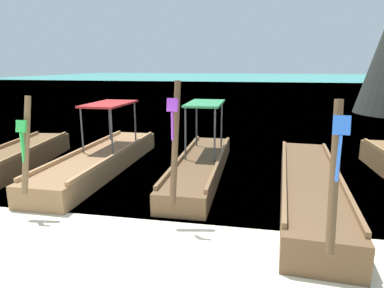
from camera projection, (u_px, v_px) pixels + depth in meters
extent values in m
plane|color=#2DB29E|center=(250.00, 81.00, 64.22)|extent=(120.00, 120.00, 0.00)
cube|color=brown|center=(16.00, 159.00, 10.22)|extent=(1.74, 5.20, 0.59)
cube|color=brown|center=(32.00, 149.00, 10.11)|extent=(0.66, 4.67, 0.10)
cube|color=olive|center=(101.00, 161.00, 10.09)|extent=(1.39, 6.15, 0.54)
cube|color=#AF7F52|center=(81.00, 150.00, 10.14)|extent=(0.16, 5.65, 0.10)
cube|color=#AF7F52|center=(120.00, 152.00, 9.90)|extent=(0.16, 5.65, 0.10)
cylinder|color=brown|center=(26.00, 145.00, 6.83)|extent=(0.13, 0.54, 1.94)
cube|color=green|center=(21.00, 126.00, 6.66)|extent=(0.20, 0.11, 0.25)
cube|color=green|center=(23.00, 147.00, 6.74)|extent=(0.03, 0.08, 0.60)
cylinder|color=#4C4C51|center=(82.00, 131.00, 9.82)|extent=(0.05, 0.05, 1.32)
cylinder|color=#4C4C51|center=(112.00, 132.00, 9.64)|extent=(0.05, 0.05, 1.32)
cylinder|color=#4C4C51|center=(110.00, 121.00, 11.58)|extent=(0.05, 0.05, 1.32)
cylinder|color=#4C4C51|center=(135.00, 122.00, 11.40)|extent=(0.05, 0.05, 1.32)
cube|color=#AD2323|center=(109.00, 104.00, 10.46)|extent=(1.14, 2.06, 0.06)
cube|color=brown|center=(201.00, 167.00, 9.61)|extent=(1.17, 5.70, 0.48)
cube|color=brown|center=(182.00, 156.00, 9.64)|extent=(0.09, 5.24, 0.10)
cube|color=brown|center=(220.00, 158.00, 9.45)|extent=(0.09, 5.24, 0.10)
cylinder|color=brown|center=(175.00, 142.00, 6.47)|extent=(0.12, 0.65, 2.30)
cube|color=purple|center=(172.00, 105.00, 6.14)|extent=(0.20, 0.11, 0.25)
cube|color=purple|center=(172.00, 126.00, 6.20)|extent=(0.03, 0.08, 0.52)
cylinder|color=#4C4C51|center=(185.00, 134.00, 9.33)|extent=(0.05, 0.05, 1.45)
cylinder|color=#4C4C51|center=(215.00, 135.00, 9.18)|extent=(0.05, 0.05, 1.45)
cylinder|color=#4C4C51|center=(197.00, 124.00, 10.96)|extent=(0.05, 0.05, 1.45)
cylinder|color=#4C4C51|center=(222.00, 125.00, 10.81)|extent=(0.05, 0.05, 1.45)
cube|color=#2D844C|center=(205.00, 103.00, 9.90)|extent=(0.98, 1.91, 0.06)
cube|color=brown|center=(309.00, 187.00, 7.90)|extent=(1.69, 6.47, 0.61)
cube|color=brown|center=(284.00, 170.00, 7.96)|extent=(0.48, 5.88, 0.10)
cube|color=brown|center=(338.00, 174.00, 7.67)|extent=(0.48, 5.88, 0.10)
cylinder|color=brown|center=(334.00, 177.00, 4.52)|extent=(0.16, 0.57, 2.03)
cube|color=blue|center=(342.00, 125.00, 4.20)|extent=(0.21, 0.12, 0.25)
cube|color=blue|center=(339.00, 158.00, 4.28)|extent=(0.04, 0.08, 0.60)
sphere|color=white|center=(347.00, 122.00, 17.50)|extent=(0.36, 0.36, 0.36)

